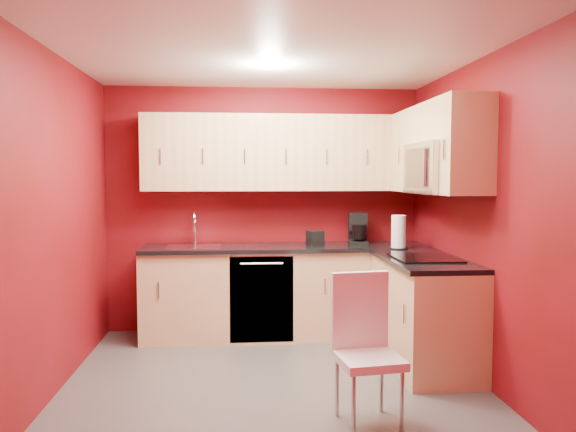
{
  "coord_description": "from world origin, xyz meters",
  "views": [
    {
      "loc": [
        -0.25,
        -4.31,
        1.59
      ],
      "look_at": [
        0.17,
        0.55,
        1.25
      ],
      "focal_mm": 35.0,
      "sensor_mm": 36.0,
      "label": 1
    }
  ],
  "objects": [
    {
      "name": "microwave",
      "position": [
        1.39,
        0.2,
        1.66
      ],
      "size": [
        0.42,
        0.76,
        0.42
      ],
      "color": "silver",
      "rests_on": "upper_cabinets_right"
    },
    {
      "name": "cooktop",
      "position": [
        1.28,
        0.2,
        0.92
      ],
      "size": [
        0.5,
        0.55,
        0.01
      ],
      "primitive_type": "cube",
      "color": "black",
      "rests_on": "countertop_right"
    },
    {
      "name": "base_cabinets_right",
      "position": [
        1.3,
        0.25,
        0.43
      ],
      "size": [
        0.6,
        1.3,
        0.87
      ],
      "primitive_type": "cube",
      "color": "tan",
      "rests_on": "floor"
    },
    {
      "name": "sink",
      "position": [
        -0.7,
        1.2,
        0.94
      ],
      "size": [
        0.52,
        0.42,
        0.35
      ],
      "color": "silver",
      "rests_on": "countertop_back"
    },
    {
      "name": "wall_left",
      "position": [
        -1.6,
        0.0,
        1.25
      ],
      "size": [
        0.0,
        3.0,
        3.0
      ],
      "primitive_type": "plane",
      "rotation": [
        1.57,
        0.0,
        1.57
      ],
      "color": "maroon",
      "rests_on": "floor"
    },
    {
      "name": "wall_right",
      "position": [
        1.6,
        0.0,
        1.25
      ],
      "size": [
        0.0,
        3.0,
        3.0
      ],
      "primitive_type": "plane",
      "rotation": [
        1.57,
        0.0,
        -1.57
      ],
      "color": "maroon",
      "rests_on": "floor"
    },
    {
      "name": "coffee_maker",
      "position": [
        0.95,
        1.27,
        1.07
      ],
      "size": [
        0.22,
        0.27,
        0.31
      ],
      "primitive_type": null,
      "rotation": [
        0.0,
        0.0,
        -0.12
      ],
      "color": "black",
      "rests_on": "countertop_back"
    },
    {
      "name": "upper_cabinets_right",
      "position": [
        1.42,
        0.44,
        1.89
      ],
      "size": [
        0.35,
        1.55,
        0.75
      ],
      "color": "tan",
      "rests_on": "wall_right"
    },
    {
      "name": "base_cabinets_back",
      "position": [
        0.2,
        1.2,
        0.43
      ],
      "size": [
        2.8,
        0.6,
        0.87
      ],
      "primitive_type": "cube",
      "color": "tan",
      "rests_on": "floor"
    },
    {
      "name": "wall_front",
      "position": [
        0.0,
        -1.5,
        1.25
      ],
      "size": [
        3.2,
        0.0,
        3.2
      ],
      "primitive_type": "plane",
      "rotation": [
        -1.57,
        0.0,
        0.0
      ],
      "color": "maroon",
      "rests_on": "floor"
    },
    {
      "name": "ceiling",
      "position": [
        0.0,
        0.0,
        2.5
      ],
      "size": [
        3.2,
        3.2,
        0.0
      ],
      "primitive_type": "plane",
      "rotation": [
        3.14,
        0.0,
        0.0
      ],
      "color": "white",
      "rests_on": "wall_back"
    },
    {
      "name": "paper_towel",
      "position": [
        1.24,
        0.85,
        1.07
      ],
      "size": [
        0.21,
        0.21,
        0.32
      ],
      "primitive_type": null,
      "rotation": [
        0.0,
        0.0,
        -0.2
      ],
      "color": "white",
      "rests_on": "countertop_right"
    },
    {
      "name": "wall_back",
      "position": [
        0.0,
        1.5,
        1.25
      ],
      "size": [
        3.2,
        0.0,
        3.2
      ],
      "primitive_type": "plane",
      "rotation": [
        1.57,
        0.0,
        0.0
      ],
      "color": "maroon",
      "rests_on": "floor"
    },
    {
      "name": "napkin_holder",
      "position": [
        0.49,
        1.13,
        0.98
      ],
      "size": [
        0.18,
        0.18,
        0.15
      ],
      "primitive_type": null,
      "rotation": [
        0.0,
        0.0,
        0.33
      ],
      "color": "black",
      "rests_on": "countertop_back"
    },
    {
      "name": "downlight",
      "position": [
        0.0,
        0.3,
        2.48
      ],
      "size": [
        0.2,
        0.2,
        0.01
      ],
      "primitive_type": "cylinder",
      "color": "white",
      "rests_on": "ceiling"
    },
    {
      "name": "dining_chair",
      "position": [
        0.56,
        -0.86,
        0.48
      ],
      "size": [
        0.44,
        0.45,
        0.96
      ],
      "primitive_type": null,
      "rotation": [
        0.0,
        0.0,
        0.13
      ],
      "color": "white",
      "rests_on": "floor"
    },
    {
      "name": "countertop_right",
      "position": [
        1.29,
        0.23,
        0.89
      ],
      "size": [
        0.63,
        1.27,
        0.04
      ],
      "primitive_type": "cube",
      "color": "black",
      "rests_on": "base_cabinets_right"
    },
    {
      "name": "countertop_back",
      "position": [
        0.2,
        1.19,
        0.89
      ],
      "size": [
        2.8,
        0.63,
        0.04
      ],
      "primitive_type": "cube",
      "color": "black",
      "rests_on": "base_cabinets_back"
    },
    {
      "name": "floor",
      "position": [
        0.0,
        0.0,
        0.0
      ],
      "size": [
        3.2,
        3.2,
        0.0
      ],
      "primitive_type": "plane",
      "color": "#484644",
      "rests_on": "ground"
    },
    {
      "name": "upper_cabinets_back",
      "position": [
        0.2,
        1.32,
        1.83
      ],
      "size": [
        2.8,
        0.35,
        0.75
      ],
      "primitive_type": "cube",
      "color": "tan",
      "rests_on": "wall_back"
    },
    {
      "name": "dishwasher_front",
      "position": [
        -0.05,
        0.91,
        0.43
      ],
      "size": [
        0.6,
        0.02,
        0.82
      ],
      "primitive_type": "cube",
      "color": "black",
      "rests_on": "base_cabinets_back"
    }
  ]
}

